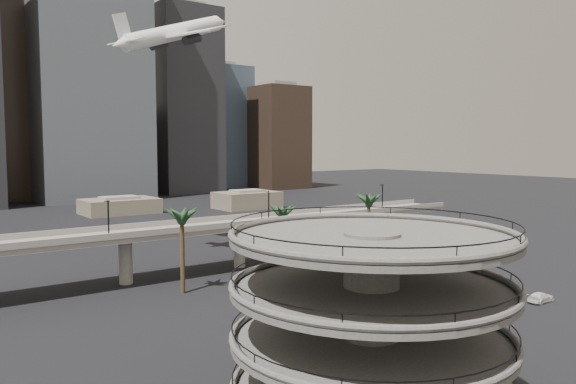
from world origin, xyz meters
TOP-DOWN VIEW (x-y plane):
  - ground at (0.00, 0.00)m, footprint 700.00×700.00m
  - parking_ramp at (-13.00, -4.00)m, footprint 22.20×22.20m
  - overpass at (0.00, 55.00)m, footprint 130.00×9.30m
  - palm_trees at (14.02, 44.65)m, footprint 42.40×10.40m
  - low_buildings at (6.89, 142.30)m, footprint 135.00×27.50m
  - skyline at (15.11, 217.09)m, footprint 269.00×86.00m
  - airborne_jet at (6.63, 72.76)m, footprint 30.46×27.81m
  - car_a at (-0.38, 11.52)m, footprint 4.93×2.52m
  - car_b at (12.57, 24.64)m, footprint 4.79×3.34m
  - car_c at (34.13, 8.33)m, footprint 4.95×2.04m

SIDE VIEW (x-z plane):
  - ground at x=0.00m, z-range 0.00..0.00m
  - car_c at x=34.13m, z-range 0.00..1.43m
  - car_b at x=12.57m, z-range 0.00..1.50m
  - car_a at x=-0.38m, z-range 0.00..1.61m
  - low_buildings at x=6.89m, z-range -0.54..6.26m
  - overpass at x=0.00m, z-range -0.01..14.69m
  - parking_ramp at x=-13.00m, z-range 1.16..18.51m
  - palm_trees at x=14.02m, z-range 4.43..18.43m
  - skyline at x=15.11m, z-range -15.29..98.25m
  - airborne_jet at x=6.63m, z-range 39.35..51.88m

